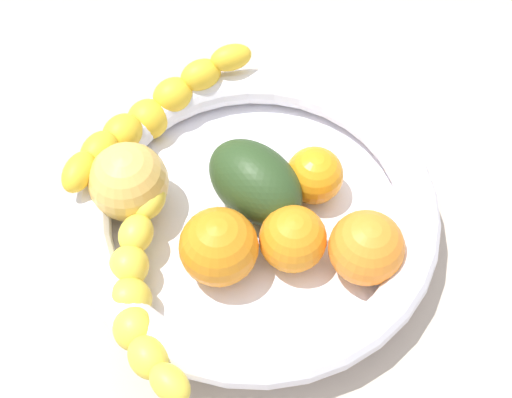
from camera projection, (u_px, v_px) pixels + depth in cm
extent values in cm
cube|color=#B5A494|center=(256.00, 235.00, 60.21)|extent=(120.00, 120.00, 3.00)
cylinder|color=white|center=(256.00, 222.00, 58.24)|extent=(29.41, 29.41, 1.70)
torus|color=white|center=(256.00, 207.00, 56.12)|extent=(31.76, 31.76, 3.37)
ellipsoid|color=yellow|center=(150.00, 204.00, 54.38)|extent=(3.83, 4.26, 2.40)
ellipsoid|color=yellow|center=(136.00, 234.00, 53.37)|extent=(3.75, 4.22, 2.83)
ellipsoid|color=yellow|center=(129.00, 266.00, 52.28)|extent=(3.55, 3.81, 3.26)
ellipsoid|color=yellow|center=(129.00, 300.00, 51.18)|extent=(4.11, 3.99, 3.69)
ellipsoid|color=yellow|center=(134.00, 329.00, 49.33)|extent=(4.26, 4.43, 3.26)
ellipsoid|color=yellow|center=(148.00, 357.00, 47.62)|extent=(4.27, 4.50, 2.83)
ellipsoid|color=yellow|center=(170.00, 383.00, 46.08)|extent=(4.19, 4.21, 2.40)
ellipsoid|color=yellow|center=(231.00, 58.00, 61.66)|extent=(4.63, 3.58, 2.49)
ellipsoid|color=yellow|center=(201.00, 75.00, 61.75)|extent=(4.95, 4.43, 2.94)
ellipsoid|color=yellow|center=(173.00, 96.00, 61.61)|extent=(5.28, 5.11, 3.39)
ellipsoid|color=yellow|center=(148.00, 119.00, 61.25)|extent=(5.60, 5.59, 3.83)
ellipsoid|color=yellow|center=(122.00, 133.00, 59.08)|extent=(5.16, 5.30, 3.39)
ellipsoid|color=yellow|center=(99.00, 151.00, 56.76)|extent=(4.52, 4.98, 2.94)
ellipsoid|color=yellow|center=(79.00, 172.00, 54.32)|extent=(3.71, 4.68, 2.49)
sphere|color=orange|center=(293.00, 239.00, 53.08)|extent=(5.64, 5.64, 5.64)
sphere|color=orange|center=(314.00, 175.00, 56.89)|extent=(5.15, 5.15, 5.15)
sphere|color=orange|center=(366.00, 248.00, 52.30)|extent=(6.22, 6.22, 6.22)
sphere|color=orange|center=(219.00, 247.00, 52.17)|extent=(6.52, 6.52, 6.52)
ellipsoid|color=#2A4520|center=(257.00, 182.00, 55.75)|extent=(11.07, 11.28, 6.58)
sphere|color=#ECBA59|center=(129.00, 182.00, 55.44)|extent=(6.91, 6.91, 6.91)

